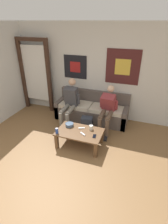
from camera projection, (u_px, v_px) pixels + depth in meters
name	position (u px, v px, depth m)	size (l,w,h in m)	color
ground_plane	(35.00, 186.00, 3.02)	(18.00, 18.00, 0.00)	brown
wall_back	(88.00, 72.00, 4.85)	(10.00, 0.07, 2.55)	silver
door_frame	(35.00, 72.00, 5.18)	(1.00, 0.10, 2.15)	#382319
couch	(92.00, 111.00, 4.96)	(2.01, 0.68, 0.79)	#564C47
coffee_table	(80.00, 134.00, 3.90)	(1.01, 0.62, 0.37)	brown
person_seated_adult	(70.00, 101.00, 4.63)	(0.47, 0.88, 1.22)	gray
person_seated_teen	(107.00, 108.00, 4.38)	(0.47, 0.93, 1.11)	brown
backpack	(87.00, 125.00, 4.44)	(0.31, 0.26, 0.40)	#282D38
ceramic_bowl	(69.00, 124.00, 4.05)	(0.19, 0.19, 0.07)	#475B75
pillar_candle	(91.00, 127.00, 3.91)	(0.09, 0.09, 0.11)	silver
drink_can_blue	(57.00, 131.00, 3.78)	(0.07, 0.07, 0.12)	#28479E
game_controller_near_left	(83.00, 134.00, 3.76)	(0.14, 0.11, 0.03)	white
game_controller_near_right	(82.00, 128.00, 3.96)	(0.14, 0.09, 0.03)	white
cell_phone	(94.00, 136.00, 3.70)	(0.09, 0.14, 0.01)	black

